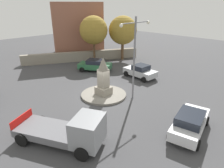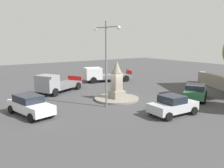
{
  "view_description": "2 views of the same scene",
  "coord_description": "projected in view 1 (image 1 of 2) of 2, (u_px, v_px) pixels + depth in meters",
  "views": [
    {
      "loc": [
        -11.22,
        -12.33,
        8.01
      ],
      "look_at": [
        0.3,
        -0.81,
        1.32
      ],
      "focal_mm": 31.41,
      "sensor_mm": 36.0,
      "label": 1
    },
    {
      "loc": [
        18.42,
        -13.52,
        5.64
      ],
      "look_at": [
        0.07,
        -0.6,
        1.59
      ],
      "focal_mm": 39.5,
      "sensor_mm": 36.0,
      "label": 2
    }
  ],
  "objects": [
    {
      "name": "ground_plane",
      "position": [
        104.0,
        95.0,
        18.45
      ],
      "size": [
        80.0,
        80.0,
        0.0
      ],
      "primitive_type": "plane",
      "color": "#424244"
    },
    {
      "name": "tree_near_wall",
      "position": [
        123.0,
        30.0,
        28.71
      ],
      "size": [
        4.14,
        4.14,
        6.47
      ],
      "color": "brown",
      "rests_on": "ground"
    },
    {
      "name": "stone_boundary_wall",
      "position": [
        82.0,
        56.0,
        29.38
      ],
      "size": [
        15.49,
        8.73,
        1.43
      ],
      "primitive_type": "cube",
      "rotation": [
        0.0,
        0.0,
        2.65
      ],
      "color": "gray",
      "rests_on": "ground"
    },
    {
      "name": "tree_mid_cluster",
      "position": [
        94.0,
        30.0,
        27.47
      ],
      "size": [
        3.95,
        3.95,
        6.55
      ],
      "color": "brown",
      "rests_on": "ground"
    },
    {
      "name": "monument",
      "position": [
        103.0,
        78.0,
        17.78
      ],
      "size": [
        1.22,
        1.22,
        3.51
      ],
      "color": "gray",
      "rests_on": "traffic_island"
    },
    {
      "name": "traffic_island",
      "position": [
        104.0,
        95.0,
        18.41
      ],
      "size": [
        4.21,
        4.21,
        0.19
      ],
      "primitive_type": "cylinder",
      "color": "gray",
      "rests_on": "ground"
    },
    {
      "name": "corner_building",
      "position": [
        77.0,
        29.0,
        32.08
      ],
      "size": [
        9.54,
        8.91,
        8.27
      ],
      "primitive_type": "cube",
      "rotation": [
        0.0,
        0.0,
        2.65
      ],
      "color": "#935B47",
      "rests_on": "ground"
    },
    {
      "name": "car_green_passing",
      "position": [
        95.0,
        65.0,
        24.97
      ],
      "size": [
        3.71,
        4.44,
        1.46
      ],
      "color": "#2D6B42",
      "rests_on": "ground"
    },
    {
      "name": "streetlamp",
      "position": [
        134.0,
        51.0,
        16.35
      ],
      "size": [
        3.68,
        0.28,
        7.11
      ],
      "color": "slate",
      "rests_on": "ground"
    },
    {
      "name": "truck_grey_near_island",
      "position": [
        70.0,
        131.0,
        11.71
      ],
      "size": [
        4.31,
        5.82,
        2.09
      ],
      "color": "gray",
      "rests_on": "ground"
    },
    {
      "name": "car_silver_parked_left",
      "position": [
        140.0,
        71.0,
        22.7
      ],
      "size": [
        2.15,
        3.89,
        1.52
      ],
      "color": "#B7BABF",
      "rests_on": "ground"
    },
    {
      "name": "car_white_waiting",
      "position": [
        190.0,
        122.0,
        12.86
      ],
      "size": [
        4.59,
        2.6,
        1.52
      ],
      "color": "silver",
      "rests_on": "ground"
    }
  ]
}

